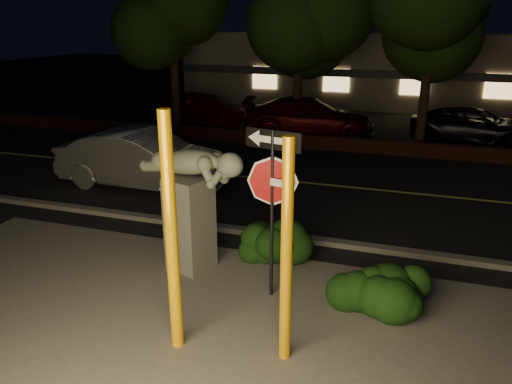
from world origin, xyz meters
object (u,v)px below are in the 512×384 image
silver_sedan (143,159)px  parked_car_darkred (309,117)px  signpost (272,182)px  parked_car_dark (475,126)px  parked_car_red (202,108)px  yellow_pole_left (171,237)px  yellow_pole_right (286,255)px  sculpture (190,195)px

silver_sedan → parked_car_darkred: 8.75m
signpost → parked_car_dark: (4.39, 13.69, -1.47)m
signpost → parked_car_red: signpost is taller
yellow_pole_left → parked_car_dark: (5.33, 15.55, -1.13)m
parked_car_red → parked_car_darkred: 5.46m
yellow_pole_right → parked_car_darkred: bearing=101.1°
parked_car_darkred → yellow_pole_left: bearing=173.3°
parked_car_darkred → yellow_pole_right: bearing=179.6°
parked_car_darkred → parked_car_dark: size_ratio=1.11×
yellow_pole_right → silver_sedan: bearing=133.3°
parked_car_red → signpost: bearing=-132.9°
parked_car_darkred → parked_car_dark: parked_car_darkred is taller
silver_sedan → yellow_pole_right: bearing=-136.1°
yellow_pole_right → parked_car_dark: (3.71, 15.31, -0.98)m
sculpture → yellow_pole_right: bearing=-23.5°
yellow_pole_left → signpost: yellow_pole_left is taller
yellow_pole_right → parked_car_darkred: yellow_pole_right is taller
sculpture → signpost: bearing=1.5°
parked_car_dark → parked_car_darkred: bearing=106.3°
silver_sedan → parked_car_red: (-2.20, 9.23, -0.09)m
silver_sedan → parked_car_darkred: size_ratio=0.93×
parked_car_darkred → parked_car_dark: (6.56, 0.78, -0.11)m
parked_car_red → parked_car_dark: parked_car_red is taller
sculpture → silver_sedan: (-3.55, 4.25, -0.73)m
parked_car_darkred → parked_car_dark: 6.61m
yellow_pole_left → sculpture: (-0.83, 2.35, -0.25)m
signpost → silver_sedan: signpost is taller
parked_car_darkred → silver_sedan: bearing=147.5°
yellow_pole_right → sculpture: bearing=139.1°
yellow_pole_right → parked_car_red: (-8.20, 15.60, -0.92)m
yellow_pole_left → sculpture: yellow_pole_left is taller
yellow_pole_right → parked_car_darkred: size_ratio=0.61×
yellow_pole_left → parked_car_darkred: 14.86m
signpost → parked_car_dark: bearing=85.6°
signpost → silver_sedan: 7.25m
yellow_pole_right → yellow_pole_left: bearing=-171.9°
sculpture → parked_car_darkred: sculpture is taller
parked_car_dark → yellow_pole_right: bearing=175.9°
yellow_pole_right → signpost: yellow_pole_right is taller
yellow_pole_right → parked_car_dark: 15.79m
yellow_pole_left → yellow_pole_right: (1.62, 0.23, -0.15)m
parked_car_red → parked_car_dark: 11.92m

